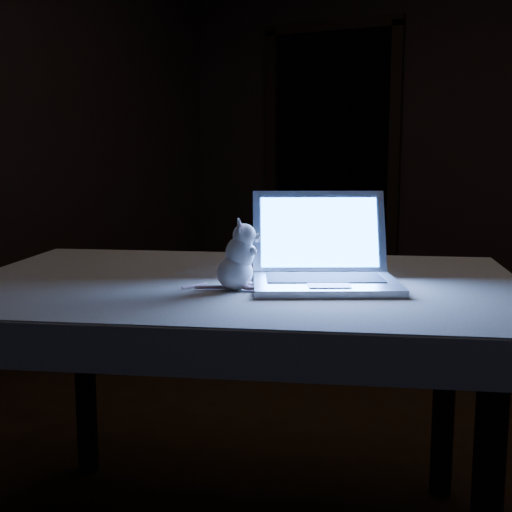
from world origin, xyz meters
The scene contains 7 objects.
floor centered at (0.00, 0.00, 0.00)m, with size 5.00×5.00×0.00m, color black.
back_wall centered at (0.00, 2.50, 1.30)m, with size 4.50×0.04×2.60m, color black.
doorway centered at (-1.10, 2.50, 1.06)m, with size 1.06×0.36×2.13m, color black, non-canonical shape.
table centered at (-0.18, -0.65, 0.40)m, with size 1.51×0.97×0.81m, color black, non-canonical shape.
tablecloth centered at (-0.10, -0.71, 0.76)m, with size 1.62×1.08×0.11m, color beige, non-canonical shape.
laptop centered at (0.08, -0.64, 0.95)m, with size 0.40×0.35×0.27m, color silver, non-canonical shape.
plush_mouse centered at (-0.13, -0.77, 0.91)m, with size 0.14×0.14×0.19m, color white, non-canonical shape.
Camera 1 is at (0.75, -2.38, 1.20)m, focal length 48.00 mm.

